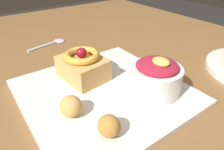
% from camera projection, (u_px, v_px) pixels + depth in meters
% --- Properties ---
extents(dining_table, '(1.59, 1.10, 0.73)m').
position_uv_depth(dining_table, '(142.00, 117.00, 0.47)').
color(dining_table, brown).
rests_on(dining_table, ground_plane).
extents(front_plate, '(0.31, 0.31, 0.01)m').
position_uv_depth(front_plate, '(104.00, 92.00, 0.42)').
color(front_plate, white).
rests_on(front_plate, dining_table).
extents(cake_slice, '(0.11, 0.09, 0.07)m').
position_uv_depth(cake_slice, '(83.00, 66.00, 0.44)').
color(cake_slice, tan).
rests_on(cake_slice, front_plate).
extents(berry_ramekin, '(0.10, 0.10, 0.08)m').
position_uv_depth(berry_ramekin, '(157.00, 76.00, 0.39)').
color(berry_ramekin, white).
rests_on(berry_ramekin, front_plate).
extents(fritter_front, '(0.04, 0.03, 0.03)m').
position_uv_depth(fritter_front, '(109.00, 126.00, 0.30)').
color(fritter_front, '#BC7F38').
rests_on(fritter_front, front_plate).
extents(fritter_middle, '(0.04, 0.04, 0.04)m').
position_uv_depth(fritter_middle, '(71.00, 106.00, 0.34)').
color(fritter_middle, tan).
rests_on(fritter_middle, front_plate).
extents(spoon, '(0.05, 0.13, 0.00)m').
position_uv_depth(spoon, '(52.00, 43.00, 0.65)').
color(spoon, silver).
rests_on(spoon, dining_table).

